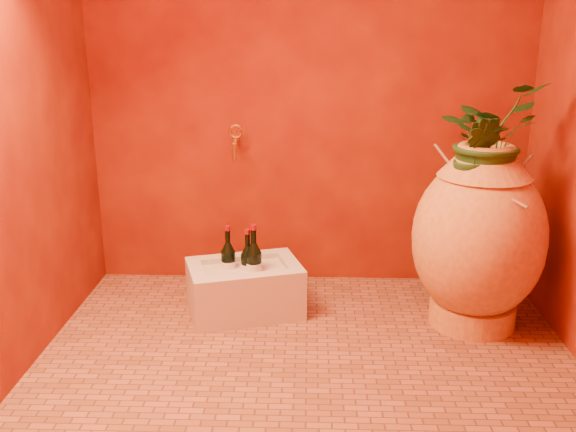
{
  "coord_description": "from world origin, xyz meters",
  "views": [
    {
      "loc": [
        0.01,
        -2.65,
        1.49
      ],
      "look_at": [
        -0.1,
        0.35,
        0.59
      ],
      "focal_mm": 40.0,
      "sensor_mm": 36.0,
      "label": 1
    }
  ],
  "objects_px": {
    "wine_bottle_a": "(254,266)",
    "wine_bottle_c": "(248,266)",
    "wall_tap": "(236,140)",
    "wine_bottle_b": "(228,264)",
    "amphora": "(478,238)",
    "stone_basin": "(245,289)"
  },
  "relations": [
    {
      "from": "amphora",
      "to": "stone_basin",
      "type": "height_order",
      "value": "amphora"
    },
    {
      "from": "amphora",
      "to": "wall_tap",
      "type": "distance_m",
      "value": 1.42
    },
    {
      "from": "wine_bottle_a",
      "to": "wall_tap",
      "type": "bearing_deg",
      "value": 107.18
    },
    {
      "from": "stone_basin",
      "to": "amphora",
      "type": "bearing_deg",
      "value": -4.68
    },
    {
      "from": "wine_bottle_c",
      "to": "wine_bottle_b",
      "type": "bearing_deg",
      "value": 166.16
    },
    {
      "from": "amphora",
      "to": "stone_basin",
      "type": "bearing_deg",
      "value": 175.32
    },
    {
      "from": "wine_bottle_a",
      "to": "wine_bottle_b",
      "type": "xyz_separation_m",
      "value": [
        -0.14,
        0.04,
        -0.01
      ]
    },
    {
      "from": "wine_bottle_c",
      "to": "wall_tap",
      "type": "bearing_deg",
      "value": 103.52
    },
    {
      "from": "stone_basin",
      "to": "wall_tap",
      "type": "relative_size",
      "value": 3.61
    },
    {
      "from": "amphora",
      "to": "wall_tap",
      "type": "relative_size",
      "value": 5.07
    },
    {
      "from": "amphora",
      "to": "wine_bottle_c",
      "type": "relative_size",
      "value": 2.96
    },
    {
      "from": "amphora",
      "to": "wall_tap",
      "type": "bearing_deg",
      "value": 158.22
    },
    {
      "from": "stone_basin",
      "to": "wine_bottle_b",
      "type": "relative_size",
      "value": 2.04
    },
    {
      "from": "wine_bottle_a",
      "to": "wine_bottle_c",
      "type": "bearing_deg",
      "value": 153.01
    },
    {
      "from": "wine_bottle_b",
      "to": "wine_bottle_c",
      "type": "height_order",
      "value": "wine_bottle_b"
    },
    {
      "from": "wine_bottle_a",
      "to": "wine_bottle_c",
      "type": "xyz_separation_m",
      "value": [
        -0.03,
        0.02,
        -0.01
      ]
    },
    {
      "from": "wine_bottle_a",
      "to": "wine_bottle_b",
      "type": "height_order",
      "value": "wine_bottle_a"
    },
    {
      "from": "wine_bottle_a",
      "to": "amphora",
      "type": "bearing_deg",
      "value": -4.01
    },
    {
      "from": "wall_tap",
      "to": "amphora",
      "type": "bearing_deg",
      "value": -21.78
    },
    {
      "from": "amphora",
      "to": "wine_bottle_c",
      "type": "height_order",
      "value": "amphora"
    },
    {
      "from": "wine_bottle_a",
      "to": "stone_basin",
      "type": "bearing_deg",
      "value": 161.95
    },
    {
      "from": "amphora",
      "to": "wine_bottle_b",
      "type": "relative_size",
      "value": 2.87
    }
  ]
}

